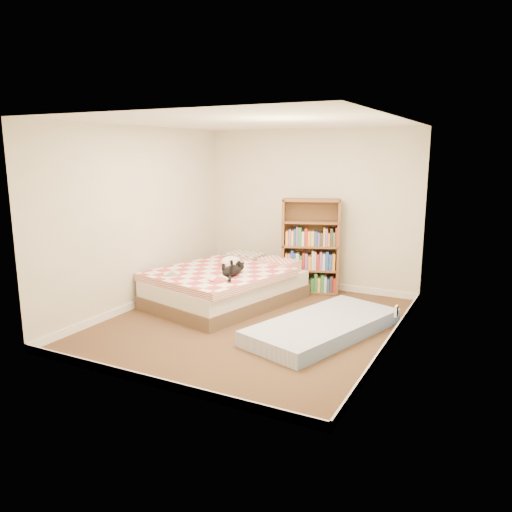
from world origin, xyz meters
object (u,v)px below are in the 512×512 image
at_px(bookshelf, 311,258).
at_px(black_cat, 234,270).
at_px(bed, 227,285).
at_px(floor_mattress, 323,327).
at_px(white_dog, 231,262).

xyz_separation_m(bookshelf, black_cat, (-0.60, -1.37, 0.04)).
distance_m(bed, black_cat, 0.53).
bearing_deg(bookshelf, black_cat, -133.39).
bearing_deg(black_cat, floor_mattress, -14.63).
height_order(bookshelf, white_dog, bookshelf).
bearing_deg(bed, bookshelf, 63.94).
relative_size(floor_mattress, black_cat, 2.93).
height_order(black_cat, white_dog, black_cat).
distance_m(black_cat, white_dog, 0.50).
relative_size(bookshelf, black_cat, 2.10).
xyz_separation_m(bed, floor_mattress, (1.69, -0.60, -0.17)).
height_order(bed, black_cat, black_cat).
bearing_deg(black_cat, bookshelf, 63.46).
relative_size(black_cat, white_dog, 2.13).
relative_size(floor_mattress, white_dog, 6.24).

